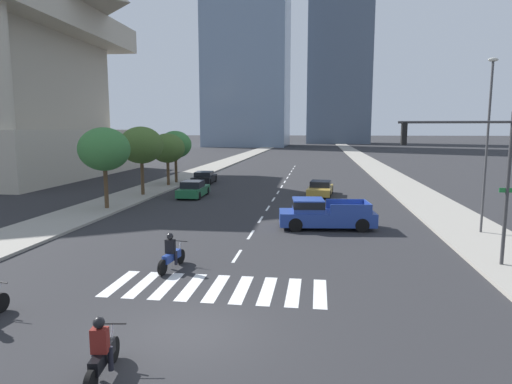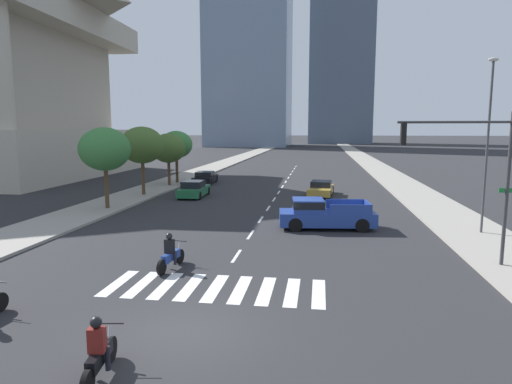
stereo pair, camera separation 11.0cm
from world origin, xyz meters
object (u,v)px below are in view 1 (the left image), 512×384
pickup_truck (322,214)px  sedan_gold_1 (320,189)px  sedan_black_0 (204,178)px  street_tree_nearest (104,149)px  street_tree_fourth (175,145)px  traffic_signal_near (467,161)px  street_tree_third (167,148)px  sedan_green_2 (193,190)px  motorcycle_third (102,354)px  street_tree_second (141,145)px  motorcycle_lead (172,255)px  street_lamp_east (488,135)px

pickup_truck → sedan_gold_1: (-0.04, 12.68, -0.25)m
sedan_black_0 → street_tree_nearest: 16.44m
sedan_gold_1 → street_tree_fourth: 16.22m
traffic_signal_near → street_tree_third: traffic_signal_near is taller
pickup_truck → sedan_green_2: 14.66m
motorcycle_third → street_tree_second: bearing=12.3°
motorcycle_third → street_tree_third: size_ratio=0.42×
motorcycle_lead → street_tree_fourth: (-8.68, 27.11, 3.39)m
sedan_green_2 → street_tree_second: 5.58m
street_tree_nearest → sedan_green_2: bearing=57.4°
pickup_truck → traffic_signal_near: size_ratio=0.90×
street_tree_second → street_tree_third: (-0.00, 6.36, -0.51)m
sedan_black_0 → street_tree_second: size_ratio=0.81×
motorcycle_lead → sedan_green_2: motorcycle_lead is taller
pickup_truck → street_lamp_east: street_lamp_east is taller
sedan_green_2 → street_tree_fourth: bearing=25.7°
sedan_green_2 → street_tree_second: street_tree_second is taller
traffic_signal_near → street_lamp_east: 6.53m
motorcycle_lead → street_tree_second: bearing=33.8°
sedan_black_0 → motorcycle_third: bearing=-171.7°
traffic_signal_near → street_tree_fourth: size_ratio=1.16×
street_lamp_east → street_tree_nearest: bearing=169.9°
motorcycle_lead → sedan_gold_1: 21.77m
pickup_truck → street_tree_second: 18.10m
sedan_green_2 → pickup_truck: bearing=-135.5°
motorcycle_third → sedan_gold_1: size_ratio=0.45×
street_lamp_east → street_tree_second: street_lamp_east is taller
street_lamp_east → street_tree_fourth: size_ratio=1.71×
traffic_signal_near → street_tree_third: (-20.19, 22.69, -0.57)m
sedan_black_0 → sedan_green_2: sedan_green_2 is taller
sedan_green_2 → traffic_signal_near: bearing=-136.8°
street_tree_nearest → motorcycle_lead: bearing=-54.0°
pickup_truck → street_lamp_east: size_ratio=0.61×
pickup_truck → sedan_black_0: pickup_truck is taller
motorcycle_third → sedan_black_0: motorcycle_third is taller
motorcycle_third → street_lamp_east: street_lamp_east is taller
sedan_black_0 → street_lamp_east: (20.15, -19.90, 4.65)m
motorcycle_third → pickup_truck: 16.76m
motorcycle_third → street_tree_nearest: 22.25m
street_tree_fourth → traffic_signal_near: bearing=-51.2°
street_tree_nearest → motorcycle_third: bearing=-63.8°
motorcycle_lead → sedan_black_0: bearing=20.4°
pickup_truck → traffic_signal_near: 9.05m
street_tree_second → street_tree_third: 6.38m
sedan_gold_1 → street_tree_nearest: (-14.61, -8.99, 3.61)m
motorcycle_lead → sedan_green_2: 19.11m
street_lamp_east → street_tree_nearest: street_lamp_east is taller
motorcycle_third → traffic_signal_near: (10.48, 9.75, 3.70)m
sedan_gold_1 → street_tree_fourth: size_ratio=0.89×
street_lamp_east → sedan_gold_1: bearing=122.5°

